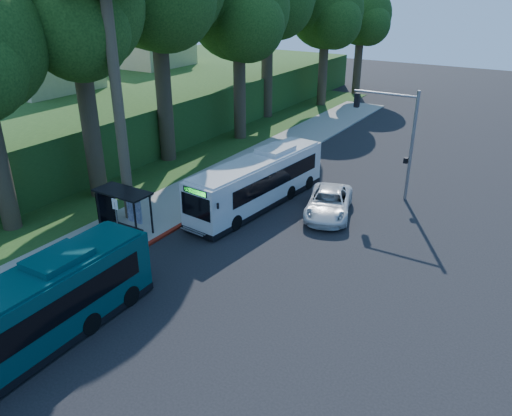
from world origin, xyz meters
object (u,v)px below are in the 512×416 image
Objects in this scene: bus_shelter at (122,202)px; white_bus at (259,180)px; pickup at (329,203)px; teal_bus at (26,316)px.

white_bus is (4.45, 7.16, -0.18)m from bus_shelter.
white_bus is at bearing 174.62° from pickup.
teal_bus reaches higher than pickup.
teal_bus reaches higher than white_bus.
teal_bus is at bearing -122.20° from pickup.
white_bus reaches higher than pickup.
bus_shelter is at bearing -116.63° from white_bus.
bus_shelter is at bearing -155.15° from pickup.
pickup is (4.34, 0.96, -0.87)m from white_bus.
white_bus reaches higher than bus_shelter.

